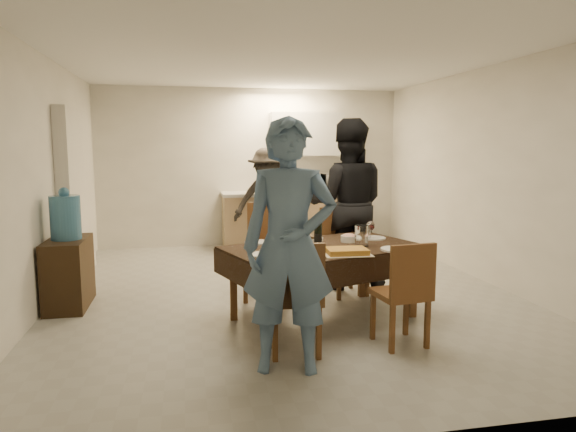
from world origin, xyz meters
name	(u,v)px	position (x,y,z in m)	size (l,w,h in m)	color
floor	(285,292)	(0.00, 0.00, 0.00)	(5.00, 6.00, 0.02)	#A1A19D
ceiling	(285,56)	(0.00, 0.00, 2.60)	(5.00, 6.00, 0.02)	white
wall_back	(251,167)	(0.00, 3.00, 1.30)	(5.00, 0.02, 2.60)	silver
wall_front	(390,211)	(0.00, -3.00, 1.30)	(5.00, 0.02, 2.60)	silver
wall_left	(42,181)	(-2.50, 0.00, 1.30)	(0.02, 6.00, 2.60)	silver
wall_right	(490,176)	(2.50, 0.00, 1.30)	(0.02, 6.00, 2.60)	silver
stub_partition	(76,195)	(-2.42, 1.20, 1.05)	(0.15, 1.40, 2.10)	silver
kitchen_base_cabinet	(290,221)	(0.60, 2.68, 0.43)	(2.20, 0.60, 0.86)	tan
kitchen_worktop	(290,193)	(0.60, 2.68, 0.89)	(2.24, 0.64, 0.05)	beige
upper_cabinet	(306,134)	(0.90, 2.82, 1.85)	(1.20, 0.34, 0.70)	silver
dining_table	(324,250)	(0.20, -0.93, 0.67)	(2.05, 1.58, 0.70)	black
chair_near_left	(297,287)	(-0.25, -1.77, 0.56)	(0.45, 0.45, 0.50)	brown
chair_near_right	(405,284)	(0.65, -1.77, 0.54)	(0.45, 0.45, 0.48)	brown
chair_far_left	(267,243)	(-0.25, -0.28, 0.63)	(0.59, 0.60, 0.56)	brown
chair_far_right	(348,244)	(0.65, -0.28, 0.59)	(0.52, 0.53, 0.52)	brown
console	(69,273)	(-2.28, -0.07, 0.35)	(0.38, 0.77, 0.71)	#332111
water_jug	(65,218)	(-2.28, -0.07, 0.93)	(0.30, 0.30, 0.45)	teal
wine_bottle	(318,230)	(0.15, -0.88, 0.86)	(0.08, 0.08, 0.31)	black
water_pitcher	(362,236)	(0.55, -0.98, 0.80)	(0.13, 0.13, 0.20)	white
savoury_tart	(347,251)	(0.30, -1.31, 0.73)	(0.41, 0.31, 0.05)	#BF8D38
salad_bowl	(349,239)	(0.50, -0.75, 0.74)	(0.16, 0.16, 0.06)	white
mushroom_dish	(312,240)	(0.15, -0.65, 0.72)	(0.20, 0.20, 0.04)	white
wine_glass_a	(271,244)	(-0.35, -1.18, 0.80)	(0.08, 0.08, 0.19)	white
wine_glass_b	(370,230)	(0.75, -0.68, 0.80)	(0.09, 0.09, 0.19)	white
wine_glass_c	(297,232)	(0.00, -0.63, 0.80)	(0.09, 0.09, 0.20)	white
plate_near_left	(267,255)	(-0.40, -1.23, 0.71)	(0.28, 0.28, 0.02)	white
plate_near_right	(397,249)	(0.80, -1.23, 0.71)	(0.29, 0.29, 0.02)	white
plate_far_left	(257,242)	(-0.40, -0.63, 0.71)	(0.25, 0.25, 0.01)	white
plate_far_right	(373,238)	(0.80, -0.63, 0.71)	(0.26, 0.26, 0.01)	white
microwave	(338,182)	(1.42, 2.68, 1.05)	(0.52, 0.35, 0.29)	silver
person_near	(289,246)	(-0.35, -1.98, 0.93)	(0.68, 0.44, 1.86)	slate
person_far	(347,204)	(0.75, 0.12, 0.98)	(0.95, 0.74, 1.96)	black
person_kitchen	(268,201)	(0.15, 2.23, 0.81)	(1.05, 0.60, 1.63)	black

